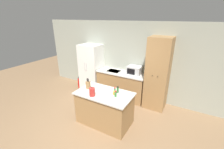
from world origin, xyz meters
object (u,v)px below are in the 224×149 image
(refrigerator, at_px, (91,68))
(spice_bottle_tall_dark, at_px, (114,93))
(spice_bottle_amber_oil, at_px, (118,90))
(kettle, at_px, (92,92))
(fire_extinguisher, at_px, (79,83))
(microwave, at_px, (135,70))
(spice_bottle_short_red, at_px, (116,94))
(knife_block, at_px, (88,85))
(pantry_cabinet, at_px, (158,74))
(spice_bottle_green_herb, at_px, (115,91))

(refrigerator, height_order, spice_bottle_tall_dark, refrigerator)
(refrigerator, xyz_separation_m, spice_bottle_amber_oil, (1.82, -1.29, 0.09))
(kettle, bearing_deg, fire_extinguisher, 139.99)
(microwave, height_order, spice_bottle_amber_oil, microwave)
(refrigerator, distance_m, fire_extinguisher, 0.88)
(fire_extinguisher, bearing_deg, microwave, 6.87)
(spice_bottle_tall_dark, height_order, fire_extinguisher, spice_bottle_tall_dark)
(microwave, bearing_deg, spice_bottle_tall_dark, -87.72)
(spice_bottle_short_red, distance_m, spice_bottle_amber_oil, 0.22)
(knife_block, distance_m, spice_bottle_tall_dark, 0.77)
(fire_extinguisher, bearing_deg, pantry_cabinet, 3.32)
(pantry_cabinet, height_order, spice_bottle_green_herb, pantry_cabinet)
(fire_extinguisher, bearing_deg, refrigerator, 18.11)
(knife_block, height_order, spice_bottle_green_herb, knife_block)
(pantry_cabinet, xyz_separation_m, spice_bottle_tall_dark, (-0.72, -1.43, -0.16))
(microwave, distance_m, knife_block, 1.73)
(refrigerator, xyz_separation_m, microwave, (1.72, 0.10, 0.18))
(refrigerator, distance_m, spice_bottle_tall_dark, 2.28)
(kettle, bearing_deg, refrigerator, 127.66)
(spice_bottle_tall_dark, height_order, spice_bottle_amber_oil, spice_bottle_amber_oil)
(kettle, bearing_deg, pantry_cabinet, 56.66)
(spice_bottle_short_red, bearing_deg, spice_bottle_green_herb, 125.01)
(microwave, xyz_separation_m, kettle, (-0.37, -1.84, -0.06))
(knife_block, bearing_deg, spice_bottle_short_red, -1.23)
(spice_bottle_amber_oil, height_order, spice_bottle_green_herb, spice_bottle_amber_oil)
(knife_block, bearing_deg, spice_bottle_green_herb, 9.00)
(knife_block, height_order, spice_bottle_short_red, knife_block)
(pantry_cabinet, distance_m, spice_bottle_green_herb, 1.55)
(microwave, xyz_separation_m, spice_bottle_tall_dark, (0.06, -1.52, -0.12))
(refrigerator, bearing_deg, knife_block, -55.55)
(refrigerator, height_order, knife_block, refrigerator)
(spice_bottle_tall_dark, xyz_separation_m, spice_bottle_green_herb, (-0.01, 0.06, 0.03))
(spice_bottle_short_red, height_order, kettle, kettle)
(fire_extinguisher, bearing_deg, spice_bottle_amber_oil, -25.50)
(refrigerator, relative_size, spice_bottle_green_herb, 10.45)
(refrigerator, bearing_deg, pantry_cabinet, 0.07)
(microwave, distance_m, spice_bottle_tall_dark, 1.53)
(spice_bottle_green_herb, xyz_separation_m, fire_extinguisher, (-2.30, 1.19, -0.77))
(knife_block, bearing_deg, microwave, 65.94)
(microwave, bearing_deg, pantry_cabinet, -7.01)
(spice_bottle_tall_dark, xyz_separation_m, fire_extinguisher, (-2.31, 1.25, -0.74))
(refrigerator, bearing_deg, kettle, -52.34)
(spice_bottle_tall_dark, bearing_deg, microwave, 92.28)
(spice_bottle_tall_dark, xyz_separation_m, kettle, (-0.43, -0.32, 0.06))
(microwave, height_order, knife_block, same)
(refrigerator, bearing_deg, spice_bottle_tall_dark, -38.66)
(microwave, relative_size, spice_bottle_amber_oil, 2.54)
(pantry_cabinet, xyz_separation_m, knife_block, (-1.48, -1.48, -0.10))
(knife_block, height_order, spice_bottle_amber_oil, knife_block)
(spice_bottle_green_herb, bearing_deg, spice_bottle_tall_dark, -78.87)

